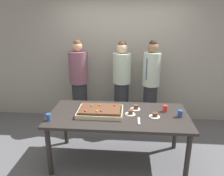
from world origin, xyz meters
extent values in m
plane|color=#5B5B60|center=(0.00, 0.00, 0.00)|extent=(12.00, 12.00, 0.00)
cube|color=#9E998E|center=(0.00, 1.60, 1.50)|extent=(8.00, 0.12, 3.00)
cube|color=#2D2826|center=(0.00, 0.00, 0.77)|extent=(2.03, 0.96, 0.04)
cylinder|color=#2D2826|center=(-0.94, -0.40, 0.37)|extent=(0.07, 0.07, 0.75)
cylinder|color=#2D2826|center=(0.94, -0.40, 0.37)|extent=(0.07, 0.07, 0.75)
cylinder|color=#2D2826|center=(-0.94, 0.40, 0.37)|extent=(0.07, 0.07, 0.75)
cylinder|color=#2D2826|center=(0.94, 0.40, 0.37)|extent=(0.07, 0.07, 0.75)
cube|color=beige|center=(-0.27, -0.01, 0.79)|extent=(0.65, 0.45, 0.01)
cube|color=beige|center=(-0.27, -0.22, 0.82)|extent=(0.65, 0.01, 0.05)
cube|color=beige|center=(-0.27, 0.21, 0.82)|extent=(0.65, 0.01, 0.05)
cube|color=beige|center=(-0.59, -0.01, 0.82)|extent=(0.01, 0.45, 0.05)
cube|color=beige|center=(0.06, -0.01, 0.82)|extent=(0.01, 0.45, 0.05)
cube|color=brown|center=(-0.27, -0.01, 0.84)|extent=(0.58, 0.38, 0.08)
sphere|color=#2D84E0|center=(-0.46, -0.13, 0.89)|extent=(0.03, 0.03, 0.03)
sphere|color=#2D84E0|center=(-0.40, 0.05, 0.89)|extent=(0.03, 0.03, 0.03)
sphere|color=red|center=(-0.46, -0.14, 0.89)|extent=(0.03, 0.03, 0.03)
sphere|color=purple|center=(-0.23, -0.12, 0.89)|extent=(0.03, 0.03, 0.03)
sphere|color=red|center=(-0.06, 0.10, 0.89)|extent=(0.03, 0.03, 0.03)
sphere|color=orange|center=(-0.28, 0.08, 0.89)|extent=(0.03, 0.03, 0.03)
sphere|color=yellow|center=(-0.29, -0.13, 0.89)|extent=(0.03, 0.03, 0.03)
cylinder|color=white|center=(0.17, 0.00, 0.79)|extent=(0.15, 0.15, 0.01)
cube|color=brown|center=(0.18, 0.00, 0.83)|extent=(0.06, 0.07, 0.06)
cylinder|color=white|center=(0.25, 0.19, 0.79)|extent=(0.15, 0.15, 0.01)
cube|color=brown|center=(0.26, 0.19, 0.83)|extent=(0.07, 0.06, 0.06)
cylinder|color=white|center=(0.52, -0.05, 0.79)|extent=(0.15, 0.15, 0.01)
cube|color=brown|center=(0.52, -0.05, 0.82)|extent=(0.07, 0.05, 0.05)
cylinder|color=#2D5199|center=(-0.94, -0.28, 0.84)|extent=(0.07, 0.07, 0.10)
cylinder|color=#2D5199|center=(0.88, -0.02, 0.84)|extent=(0.07, 0.07, 0.10)
cylinder|color=red|center=(0.69, 0.14, 0.84)|extent=(0.07, 0.07, 0.10)
cube|color=silver|center=(0.29, -0.20, 0.79)|extent=(0.03, 0.20, 0.01)
cylinder|color=#28282D|center=(0.00, 1.16, 0.46)|extent=(0.28, 0.28, 0.91)
cylinder|color=#B7C6B2|center=(0.00, 1.16, 1.20)|extent=(0.35, 0.35, 0.57)
sphere|color=beige|center=(0.00, 1.16, 1.58)|extent=(0.21, 0.21, 0.21)
sphere|color=brown|center=(0.00, 1.16, 1.64)|extent=(0.16, 0.16, 0.16)
cylinder|color=#28282D|center=(0.56, 1.11, 0.45)|extent=(0.26, 0.26, 0.89)
cylinder|color=#B7C6B2|center=(0.56, 1.11, 1.20)|extent=(0.33, 0.33, 0.62)
cube|color=navy|center=(0.47, 0.99, 1.23)|extent=(0.04, 0.02, 0.40)
sphere|color=#8C664C|center=(0.56, 1.11, 1.61)|extent=(0.20, 0.20, 0.20)
sphere|color=black|center=(0.56, 1.11, 1.66)|extent=(0.16, 0.16, 0.16)
cylinder|color=#28282D|center=(-0.83, 1.10, 0.46)|extent=(0.29, 0.29, 0.91)
cylinder|color=#7A4C5B|center=(-0.83, 1.10, 1.22)|extent=(0.37, 0.37, 0.61)
sphere|color=tan|center=(-0.83, 1.10, 1.61)|extent=(0.19, 0.19, 0.19)
sphere|color=brown|center=(-0.83, 1.10, 1.66)|extent=(0.15, 0.15, 0.15)
camera|label=1|loc=(0.14, -2.88, 2.16)|focal=34.77mm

